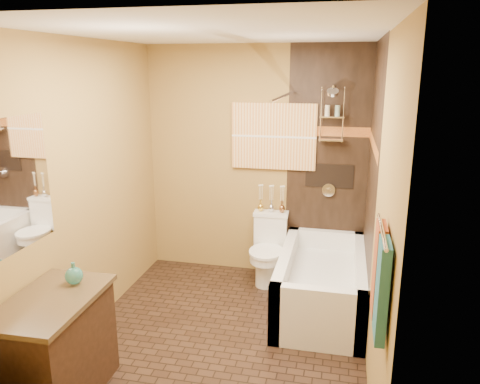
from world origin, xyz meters
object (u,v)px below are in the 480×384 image
(bathtub, at_px, (322,287))
(toilet, at_px, (268,249))
(vanity, at_px, (55,349))
(sunset_painting, at_px, (274,136))

(bathtub, distance_m, toilet, 0.78)
(vanity, bearing_deg, toilet, 61.17)
(bathtub, distance_m, vanity, 2.42)
(toilet, xyz_separation_m, vanity, (-1.12, -2.17, 0.02))
(vanity, bearing_deg, sunset_painting, 63.65)
(bathtub, bearing_deg, sunset_painting, 129.61)
(bathtub, height_order, vanity, vanity)
(vanity, bearing_deg, bathtub, 43.08)
(sunset_painting, xyz_separation_m, vanity, (-1.12, -2.42, -1.16))
(toilet, relative_size, vanity, 0.83)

